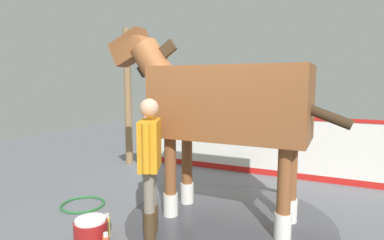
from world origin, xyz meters
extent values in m
cube|color=slate|center=(0.00, 0.00, -0.01)|extent=(16.00, 16.00, 0.02)
cylinder|color=#42444C|center=(-0.18, -0.24, 0.00)|extent=(2.77, 2.77, 0.00)
cube|color=white|center=(-0.19, -2.48, 0.57)|extent=(5.67, 0.07, 1.14)
cube|color=red|center=(-0.19, -2.48, 1.17)|extent=(5.67, 0.10, 0.06)
cube|color=red|center=(-0.19, -2.48, 0.06)|extent=(5.67, 0.08, 0.12)
cylinder|color=olive|center=(2.80, -2.04, 1.49)|extent=(0.16, 0.16, 2.99)
cube|color=brown|center=(-0.18, -0.24, 1.58)|extent=(2.00, 0.93, 0.93)
cylinder|color=brown|center=(0.58, 0.01, 0.56)|extent=(0.16, 0.16, 1.12)
cylinder|color=silver|center=(0.58, 0.01, 0.16)|extent=(0.20, 0.20, 0.31)
cylinder|color=brown|center=(0.58, -0.50, 0.56)|extent=(0.16, 0.16, 1.12)
cylinder|color=silver|center=(0.58, -0.50, 0.16)|extent=(0.20, 0.20, 0.31)
cylinder|color=brown|center=(-0.94, 0.01, 0.56)|extent=(0.16, 0.16, 1.12)
cylinder|color=silver|center=(-0.94, 0.01, 0.16)|extent=(0.20, 0.20, 0.31)
cylinder|color=brown|center=(-0.94, -0.50, 0.56)|extent=(0.16, 0.16, 1.12)
cylinder|color=silver|center=(-0.94, -0.50, 0.16)|extent=(0.20, 0.20, 0.31)
cylinder|color=brown|center=(0.93, -0.25, 2.03)|extent=(0.78, 0.42, 0.86)
cube|color=#382819|center=(0.93, -0.25, 2.17)|extent=(0.66, 0.06, 0.53)
cube|color=brown|center=(1.37, -0.25, 2.34)|extent=(0.65, 0.28, 0.56)
cylinder|color=#382819|center=(-1.28, -0.24, 1.48)|extent=(0.70, 0.12, 0.35)
cylinder|color=#47331E|center=(0.57, 0.49, 0.16)|extent=(0.15, 0.15, 0.33)
cylinder|color=slate|center=(0.57, 0.49, 0.57)|extent=(0.13, 0.13, 0.49)
cylinder|color=#47331E|center=(0.48, 0.69, 0.16)|extent=(0.15, 0.15, 0.33)
cylinder|color=slate|center=(0.48, 0.69, 0.57)|extent=(0.13, 0.13, 0.49)
cube|color=orange|center=(0.52, 0.59, 1.11)|extent=(0.40, 0.53, 0.58)
cylinder|color=orange|center=(0.64, 0.33, 1.12)|extent=(0.09, 0.09, 0.55)
cylinder|color=orange|center=(0.40, 0.85, 1.12)|extent=(0.09, 0.09, 0.55)
sphere|color=tan|center=(0.52, 0.59, 1.54)|extent=(0.22, 0.22, 0.22)
cylinder|color=maroon|center=(1.00, 1.10, 0.14)|extent=(0.38, 0.38, 0.28)
cylinder|color=white|center=(1.00, 1.10, 0.30)|extent=(0.35, 0.35, 0.03)
cylinder|color=#D8CC4C|center=(0.99, 0.84, 0.11)|extent=(0.07, 0.07, 0.22)
cylinder|color=white|center=(0.99, 0.84, 0.25)|extent=(0.05, 0.05, 0.05)
cylinder|color=white|center=(0.73, 1.16, 0.21)|extent=(0.05, 0.05, 0.04)
torus|color=#267233|center=(1.93, 0.28, 0.02)|extent=(0.64, 0.64, 0.03)
camera|label=1|loc=(-1.49, 3.68, 1.85)|focal=29.58mm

